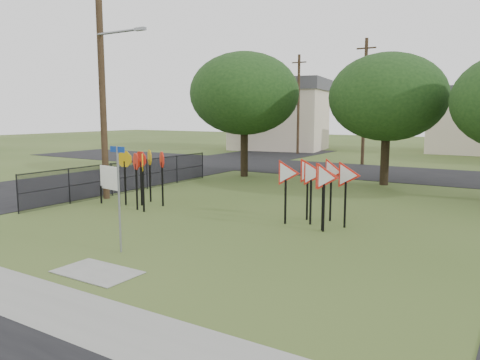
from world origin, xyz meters
name	(u,v)px	position (x,y,z in m)	size (l,w,h in m)	color
ground	(165,248)	(0.00, 0.00, 0.00)	(140.00, 140.00, 0.00)	#39501E
sidewalk	(28,297)	(0.00, -4.20, 0.01)	(30.00, 1.60, 0.02)	gray
street_left	(123,177)	(-12.00, 10.00, 0.01)	(8.00, 50.00, 0.02)	black
street_far	(373,172)	(0.00, 20.00, 0.01)	(60.00, 8.00, 0.02)	black
curb_pad	(97,272)	(0.00, -2.40, 0.01)	(2.00, 1.20, 0.02)	gray
street_name_sign	(119,192)	(-0.74, -0.93, 1.65)	(0.59, 0.09, 2.86)	gray
stop_sign_cluster	(143,165)	(-4.63, 4.03, 1.67)	(2.15, 2.16, 2.23)	black
yield_sign_cluster	(318,177)	(2.55, 4.75, 1.65)	(2.87, 1.78, 2.24)	black
info_board	(109,179)	(-6.06, 3.58, 1.06)	(1.27, 0.25, 1.60)	black
utility_pole_main	(103,78)	(-7.24, 4.50, 5.21)	(3.55, 0.33, 10.00)	#402E1D
far_pole_a	(364,101)	(-2.00, 24.00, 4.60)	(1.40, 0.24, 9.00)	#402E1D
far_pole_c	(298,104)	(-10.00, 30.00, 4.60)	(1.40, 0.24, 9.00)	#402E1D
fence_run	(130,176)	(-7.60, 6.25, 0.78)	(0.05, 11.55, 1.50)	black
house_left	(279,114)	(-14.00, 34.00, 3.65)	(10.58, 8.88, 7.20)	beige
house_mid	(479,120)	(4.00, 40.00, 3.15)	(8.40, 8.40, 6.20)	beige
tree_near_left	(244,94)	(-6.00, 14.00, 4.86)	(6.40, 6.40, 7.27)	black
tree_near_mid	(388,97)	(2.00, 15.00, 4.54)	(6.00, 6.00, 6.80)	black
tree_far_left	(243,99)	(-16.00, 30.00, 5.17)	(6.80, 6.80, 7.73)	black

